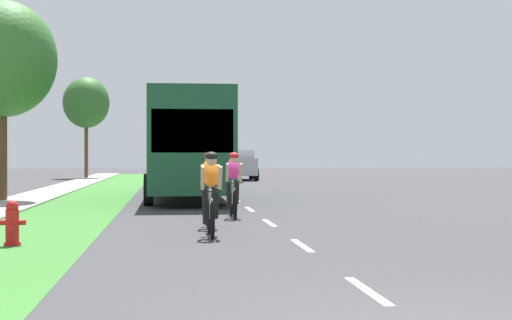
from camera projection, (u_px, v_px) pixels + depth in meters
name	position (u px, v px, depth m)	size (l,w,h in m)	color
ground_plane	(236.00, 200.00, 26.06)	(120.00, 120.00, 0.00)	#38383A
grass_verge	(91.00, 200.00, 25.53)	(2.58, 70.00, 0.01)	#38722D
sidewalk_concrete	(24.00, 201.00, 25.29)	(1.72, 70.00, 0.10)	#9E998E
lane_markings_center	(227.00, 194.00, 30.04)	(0.12, 53.49, 0.01)	white
fire_hydrant_red	(12.00, 224.00, 12.87)	(0.44, 0.38, 0.76)	red
cyclist_lead	(211.00, 193.00, 14.31)	(0.42, 1.72, 1.58)	black
cyclist_trailing	(210.00, 188.00, 16.23)	(0.42, 1.72, 1.58)	black
cyclist_distant	(233.00, 184.00, 18.64)	(0.42, 1.72, 1.58)	black
bus_dark_green	(188.00, 142.00, 26.87)	(2.78, 11.60, 3.48)	#194C2D
suv_silver	(238.00, 164.00, 46.15)	(2.15, 4.70, 1.79)	#A5A8AD
street_tree_near	(3.00, 59.00, 25.00)	(3.44, 3.44, 6.53)	brown
street_tree_far	(86.00, 103.00, 49.61)	(2.98, 2.98, 6.52)	brown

